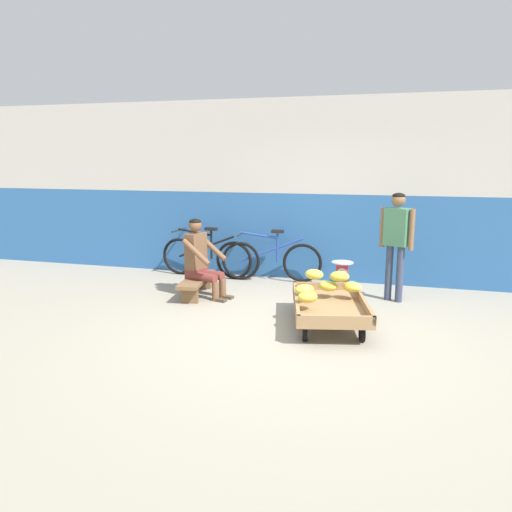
{
  "coord_description": "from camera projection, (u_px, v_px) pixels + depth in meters",
  "views": [
    {
      "loc": [
        1.02,
        -5.18,
        1.99
      ],
      "look_at": [
        -0.61,
        0.74,
        0.75
      ],
      "focal_mm": 34.02,
      "sensor_mm": 36.0,
      "label": 1
    }
  ],
  "objects": [
    {
      "name": "low_bench",
      "position": [
        197.0,
        282.0,
        7.14
      ],
      "size": [
        0.43,
        1.13,
        0.27
      ],
      "color": "brown",
      "rests_on": "ground"
    },
    {
      "name": "shopping_bag",
      "position": [
        335.0,
        303.0,
        6.4
      ],
      "size": [
        0.18,
        0.12,
        0.24
      ],
      "primitive_type": "cube",
      "color": "green",
      "rests_on": "ground"
    },
    {
      "name": "banana_cart",
      "position": [
        329.0,
        307.0,
        5.83
      ],
      "size": [
        1.13,
        1.59,
        0.36
      ],
      "color": "#99754C",
      "rests_on": "ground"
    },
    {
      "name": "plastic_crate",
      "position": [
        341.0,
        293.0,
        6.75
      ],
      "size": [
        0.36,
        0.28,
        0.3
      ],
      "color": "#19847F",
      "rests_on": "ground"
    },
    {
      "name": "vendor_seated",
      "position": [
        201.0,
        258.0,
        7.02
      ],
      "size": [
        0.73,
        0.58,
        1.14
      ],
      "color": "brown",
      "rests_on": "ground"
    },
    {
      "name": "ground_plane",
      "position": [
        290.0,
        335.0,
        5.56
      ],
      "size": [
        80.0,
        80.0,
        0.0
      ],
      "primitive_type": "plane",
      "color": "gray"
    },
    {
      "name": "bicycle_far_left",
      "position": [
        271.0,
        260.0,
        7.95
      ],
      "size": [
        1.66,
        0.48,
        0.86
      ],
      "color": "black",
      "rests_on": "ground"
    },
    {
      "name": "back_wall",
      "position": [
        326.0,
        191.0,
        7.91
      ],
      "size": [
        16.0,
        0.3,
        2.94
      ],
      "color": "#2D609E",
      "rests_on": "ground"
    },
    {
      "name": "banana_pile",
      "position": [
        325.0,
        285.0,
        5.94
      ],
      "size": [
        0.84,
        0.86,
        0.27
      ],
      "color": "gold",
      "rests_on": "banana_cart"
    },
    {
      "name": "customer_adult",
      "position": [
        396.0,
        235.0,
        6.72
      ],
      "size": [
        0.46,
        0.31,
        1.53
      ],
      "color": "#38425B",
      "rests_on": "ground"
    },
    {
      "name": "bicycle_near_left",
      "position": [
        206.0,
        256.0,
        8.24
      ],
      "size": [
        1.66,
        0.48,
        0.86
      ],
      "color": "black",
      "rests_on": "ground"
    },
    {
      "name": "weighing_scale",
      "position": [
        342.0,
        272.0,
        6.69
      ],
      "size": [
        0.3,
        0.3,
        0.29
      ],
      "color": "#28282D",
      "rests_on": "plastic_crate"
    }
  ]
}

